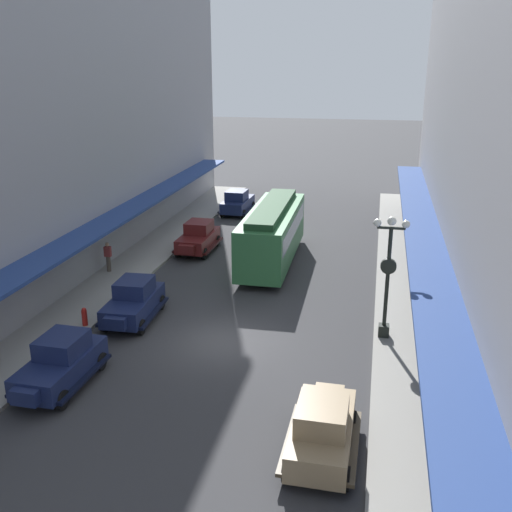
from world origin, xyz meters
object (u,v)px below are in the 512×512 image
at_px(streetcar, 272,231).
at_px(lamp_post_with_clock, 388,272).
at_px(parked_car_2, 322,427).
at_px(parked_car_1, 198,237).
at_px(pedestrian_1, 431,299).
at_px(parked_car_0, 61,361).
at_px(fire_hydrant, 84,316).
at_px(parked_car_3, 237,202).
at_px(parked_car_4, 133,300).
at_px(pedestrian_0, 108,257).

xyz_separation_m(streetcar, lamp_post_with_clock, (6.35, -8.67, 1.08)).
distance_m(parked_car_2, streetcar, 17.50).
distance_m(parked_car_1, pedestrian_1, 15.13).
bearing_deg(parked_car_0, lamp_post_with_clock, 28.54).
bearing_deg(fire_hydrant, parked_car_3, 85.34).
xyz_separation_m(parked_car_4, fire_hydrant, (-1.75, -1.30, -0.38)).
relative_size(parked_car_1, pedestrian_0, 2.61).
bearing_deg(streetcar, pedestrian_1, -36.60).
xyz_separation_m(parked_car_1, pedestrian_0, (-3.61, -4.85, 0.05)).
bearing_deg(parked_car_2, streetcar, 105.27).
bearing_deg(fire_hydrant, parked_car_2, -30.81).
distance_m(parked_car_0, parked_car_2, 9.76).
height_order(streetcar, fire_hydrant, streetcar).
bearing_deg(parked_car_1, pedestrian_1, -29.38).
xyz_separation_m(parked_car_1, streetcar, (4.81, -1.21, 0.96)).
distance_m(parked_car_4, streetcar, 10.17).
distance_m(pedestrian_0, pedestrian_1, 16.99).
relative_size(pedestrian_0, pedestrian_1, 0.98).
bearing_deg(pedestrian_1, parked_car_3, 127.50).
bearing_deg(parked_car_1, fire_hydrant, -97.86).
bearing_deg(pedestrian_1, pedestrian_0, 171.28).
bearing_deg(parked_car_4, lamp_post_with_clock, 1.68).
height_order(streetcar, pedestrian_0, streetcar).
relative_size(parked_car_0, parked_car_4, 1.00).
bearing_deg(streetcar, parked_car_2, -74.73).
xyz_separation_m(parked_car_1, fire_hydrant, (-1.59, -11.50, -0.38)).
height_order(lamp_post_with_clock, pedestrian_1, lamp_post_with_clock).
height_order(parked_car_2, pedestrian_0, parked_car_2).
xyz_separation_m(parked_car_0, streetcar, (4.94, 14.81, 0.96)).
relative_size(parked_car_0, streetcar, 0.45).
xyz_separation_m(fire_hydrant, pedestrian_0, (-2.02, 6.66, 0.43)).
bearing_deg(streetcar, fire_hydrant, -121.86).
height_order(fire_hydrant, pedestrian_1, pedestrian_1).
distance_m(parked_car_0, parked_car_3, 25.61).
bearing_deg(parked_car_2, lamp_post_with_clock, 77.93).
distance_m(lamp_post_with_clock, pedestrian_0, 15.73).
bearing_deg(parked_car_1, parked_car_0, -90.45).
relative_size(parked_car_2, streetcar, 0.44).
distance_m(fire_hydrant, pedestrian_0, 6.97).
height_order(parked_car_1, parked_car_2, same).
height_order(parked_car_0, lamp_post_with_clock, lamp_post_with_clock).
relative_size(parked_car_4, pedestrian_1, 2.58).
relative_size(streetcar, fire_hydrant, 11.75).
xyz_separation_m(parked_car_3, parked_car_4, (0.02, -19.79, 0.00)).
distance_m(parked_car_3, streetcar, 11.80).
bearing_deg(parked_car_4, parked_car_2, -40.34).
xyz_separation_m(pedestrian_0, pedestrian_1, (16.79, -2.58, 0.02)).
xyz_separation_m(parked_car_0, parked_car_3, (0.26, 25.61, 0.00)).
height_order(parked_car_3, parked_car_4, same).
bearing_deg(parked_car_0, parked_car_2, -12.09).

